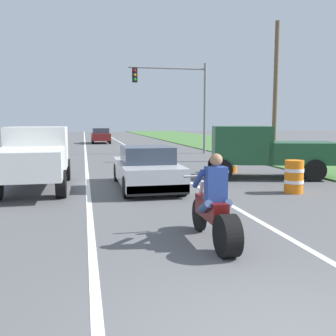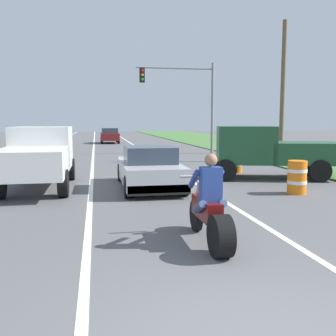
# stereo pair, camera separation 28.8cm
# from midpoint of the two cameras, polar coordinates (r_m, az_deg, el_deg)

# --- Properties ---
(lane_stripe_left_solid) EXTENTS (0.14, 120.00, 0.01)m
(lane_stripe_left_solid) POSITION_cam_midpoint_polar(r_m,az_deg,el_deg) (23.38, -19.54, 1.22)
(lane_stripe_left_solid) COLOR white
(lane_stripe_left_solid) RESTS_ON ground
(lane_stripe_right_solid) EXTENTS (0.14, 120.00, 0.01)m
(lane_stripe_right_solid) POSITION_cam_midpoint_polar(r_m,az_deg,el_deg) (23.37, -1.82, 1.61)
(lane_stripe_right_solid) COLOR white
(lane_stripe_right_solid) RESTS_ON ground
(lane_stripe_centre_dashed) EXTENTS (0.14, 120.00, 0.01)m
(lane_stripe_centre_dashed) POSITION_cam_midpoint_polar(r_m,az_deg,el_deg) (23.10, -10.69, 1.43)
(lane_stripe_centre_dashed) COLOR white
(lane_stripe_centre_dashed) RESTS_ON ground
(grass_verge_right) EXTENTS (10.00, 120.00, 0.06)m
(grass_verge_right) POSITION_cam_midpoint_polar(r_m,az_deg,el_deg) (26.84, 20.07, 1.94)
(grass_verge_right) COLOR #477538
(grass_verge_right) RESTS_ON ground
(motorcycle_with_rider) EXTENTS (0.70, 2.21, 1.62)m
(motorcycle_with_rider) POSITION_cam_midpoint_polar(r_m,az_deg,el_deg) (6.79, 7.49, -6.53)
(motorcycle_with_rider) COLOR black
(motorcycle_with_rider) RESTS_ON ground
(sports_car_silver) EXTENTS (1.84, 4.30, 1.37)m
(sports_car_silver) POSITION_cam_midpoint_polar(r_m,az_deg,el_deg) (12.53, -2.14, -0.12)
(sports_car_silver) COLOR #B7B7BC
(sports_car_silver) RESTS_ON ground
(pickup_truck_left_lane_white) EXTENTS (2.02, 4.80, 1.98)m
(pickup_truck_left_lane_white) POSITION_cam_midpoint_polar(r_m,az_deg,el_deg) (13.00, -17.99, 1.91)
(pickup_truck_left_lane_white) COLOR silver
(pickup_truck_left_lane_white) RESTS_ON ground
(pickup_truck_right_shoulder_dark_green) EXTENTS (5.14, 3.14, 1.98)m
(pickup_truck_right_shoulder_dark_green) POSITION_cam_midpoint_polar(r_m,az_deg,el_deg) (15.22, 15.37, 2.68)
(pickup_truck_right_shoulder_dark_green) COLOR #1E4C2D
(pickup_truck_right_shoulder_dark_green) RESTS_ON ground
(traffic_light_mast_near) EXTENTS (5.21, 0.34, 6.00)m
(traffic_light_mast_near) POSITION_cam_midpoint_polar(r_m,az_deg,el_deg) (25.90, 3.40, 11.05)
(traffic_light_mast_near) COLOR gray
(traffic_light_mast_near) RESTS_ON ground
(utility_pole_roadside) EXTENTS (0.24, 0.24, 7.41)m
(utility_pole_roadside) POSITION_cam_midpoint_polar(r_m,az_deg,el_deg) (21.77, 16.97, 10.68)
(utility_pole_roadside) COLOR brown
(utility_pole_roadside) RESTS_ON ground
(construction_barrel_nearest) EXTENTS (0.58, 0.58, 1.00)m
(construction_barrel_nearest) POSITION_cam_midpoint_polar(r_m,az_deg,el_deg) (12.23, 19.19, -1.28)
(construction_barrel_nearest) COLOR orange
(construction_barrel_nearest) RESTS_ON ground
(construction_barrel_mid) EXTENTS (0.58, 0.58, 1.00)m
(construction_barrel_mid) POSITION_cam_midpoint_polar(r_m,az_deg,el_deg) (16.53, 10.43, 1.04)
(construction_barrel_mid) COLOR orange
(construction_barrel_mid) RESTS_ON ground
(distant_car_far_ahead) EXTENTS (1.80, 4.00, 1.50)m
(distant_car_far_ahead) POSITION_cam_midpoint_polar(r_m,az_deg,el_deg) (38.92, -8.41, 4.80)
(distant_car_far_ahead) COLOR maroon
(distant_car_far_ahead) RESTS_ON ground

